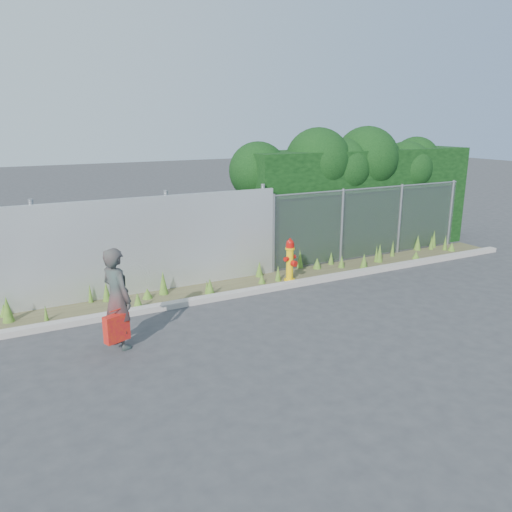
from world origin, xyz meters
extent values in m
plane|color=#353537|center=(0.00, 0.00, 0.00)|extent=(80.00, 80.00, 0.00)
cube|color=#9E968F|center=(0.00, 1.80, 0.06)|extent=(16.00, 0.22, 0.12)
cube|color=#4C462B|center=(0.00, 2.40, 0.01)|extent=(16.00, 1.20, 0.01)
cone|color=#3F6A20|center=(-1.11, 2.06, 0.21)|extent=(0.23, 0.23, 0.42)
cone|color=#3F6A20|center=(1.86, 3.00, 0.27)|extent=(0.18, 0.18, 0.53)
cone|color=#3F6A20|center=(-2.00, 2.66, 0.27)|extent=(0.21, 0.21, 0.55)
cone|color=#3F6A20|center=(-5.24, 2.87, 0.13)|extent=(0.20, 0.20, 0.27)
cone|color=#3F6A20|center=(6.88, 2.38, 0.13)|extent=(0.22, 0.22, 0.26)
cone|color=#3F6A20|center=(-2.76, 1.99, 0.19)|extent=(0.23, 0.23, 0.37)
cone|color=#3F6A20|center=(6.73, 2.95, 0.27)|extent=(0.16, 0.16, 0.54)
cone|color=#3F6A20|center=(3.38, 2.21, 0.17)|extent=(0.18, 0.18, 0.35)
cone|color=#3F6A20|center=(6.04, 2.93, 0.23)|extent=(0.21, 0.21, 0.46)
cone|color=#3F6A20|center=(0.54, 2.81, 0.20)|extent=(0.19, 0.19, 0.40)
cone|color=#3F6A20|center=(-3.10, 2.49, 0.19)|extent=(0.12, 0.12, 0.38)
cone|color=#3F6A20|center=(2.86, 2.50, 0.17)|extent=(0.18, 0.18, 0.34)
cone|color=#3F6A20|center=(-2.40, 2.55, 0.12)|extent=(0.23, 0.23, 0.24)
cone|color=#3F6A20|center=(4.04, 2.49, 0.24)|extent=(0.11, 0.11, 0.49)
cone|color=#3F6A20|center=(3.31, 2.13, 0.21)|extent=(0.21, 0.21, 0.43)
cone|color=#3F6A20|center=(-3.56, 2.87, 0.21)|extent=(0.10, 0.10, 0.43)
cone|color=#3F6A20|center=(6.46, 2.78, 0.22)|extent=(0.14, 0.14, 0.44)
cone|color=#3F6A20|center=(2.23, 2.72, 0.15)|extent=(0.23, 0.23, 0.29)
cone|color=#3F6A20|center=(-4.52, 2.24, 0.17)|extent=(0.09, 0.09, 0.34)
cone|color=#3F6A20|center=(-1.11, 2.26, 0.15)|extent=(0.11, 0.11, 0.31)
cone|color=#3F6A20|center=(-5.18, 2.52, 0.26)|extent=(0.23, 0.23, 0.53)
cone|color=#3F6A20|center=(6.77, 2.54, 0.23)|extent=(0.13, 0.13, 0.47)
cone|color=#3F6A20|center=(4.12, 2.44, 0.26)|extent=(0.18, 0.18, 0.52)
cone|color=#3F6A20|center=(2.79, 2.87, 0.18)|extent=(0.16, 0.16, 0.36)
cone|color=#3F6A20|center=(-3.23, 2.81, 0.22)|extent=(0.19, 0.19, 0.44)
cone|color=#3F6A20|center=(5.26, 2.21, 0.11)|extent=(0.22, 0.22, 0.22)
cone|color=#3F6A20|center=(0.33, 2.30, 0.12)|extent=(0.18, 0.18, 0.24)
cone|color=#3F6A20|center=(4.86, 2.73, 0.24)|extent=(0.13, 0.13, 0.47)
cone|color=#3F6A20|center=(0.78, 2.29, 0.20)|extent=(0.15, 0.15, 0.40)
cube|color=silver|center=(-3.25, 3.00, 1.10)|extent=(8.50, 0.08, 2.20)
cylinder|color=gray|center=(-4.50, 3.12, 1.15)|extent=(0.10, 0.10, 2.30)
cylinder|color=gray|center=(-1.70, 3.12, 1.15)|extent=(0.10, 0.10, 2.30)
cylinder|color=gray|center=(0.80, 3.12, 1.15)|extent=(0.10, 0.10, 2.30)
cube|color=gray|center=(4.25, 3.00, 1.00)|extent=(6.50, 0.03, 2.00)
cylinder|color=gray|center=(4.25, 3.00, 2.00)|extent=(6.50, 0.04, 0.04)
cylinder|color=gray|center=(1.05, 3.00, 1.02)|extent=(0.07, 0.07, 2.05)
cylinder|color=gray|center=(3.20, 3.00, 1.02)|extent=(0.07, 0.07, 2.05)
cylinder|color=gray|center=(5.30, 3.00, 1.02)|extent=(0.07, 0.07, 2.05)
cylinder|color=gray|center=(7.40, 3.00, 1.02)|extent=(0.07, 0.07, 2.05)
cube|color=black|center=(4.55, 4.00, 1.50)|extent=(7.30, 1.60, 3.00)
sphere|color=black|center=(1.29, 4.30, 2.49)|extent=(1.59, 1.59, 1.59)
sphere|color=black|center=(1.95, 4.25, 2.34)|extent=(1.35, 1.35, 1.35)
sphere|color=black|center=(3.02, 3.99, 2.72)|extent=(1.84, 1.84, 1.84)
sphere|color=black|center=(3.79, 3.90, 2.51)|extent=(1.68, 1.68, 1.68)
sphere|color=black|center=(4.70, 3.91, 2.74)|extent=(1.87, 1.87, 1.87)
sphere|color=black|center=(5.22, 4.03, 2.66)|extent=(1.42, 1.42, 1.42)
sphere|color=black|center=(6.22, 3.87, 2.40)|extent=(1.64, 1.64, 1.64)
sphere|color=black|center=(6.92, 4.18, 2.59)|extent=(1.49, 1.49, 1.49)
cylinder|color=yellow|center=(1.04, 2.19, 0.03)|extent=(0.27, 0.27, 0.06)
cylinder|color=yellow|center=(1.04, 2.19, 0.40)|extent=(0.17, 0.17, 0.81)
cylinder|color=yellow|center=(1.04, 2.19, 0.83)|extent=(0.23, 0.23, 0.05)
cylinder|color=#B20F0A|center=(1.04, 2.19, 0.89)|extent=(0.20, 0.20, 0.10)
sphere|color=#B20F0A|center=(1.04, 2.19, 0.96)|extent=(0.18, 0.18, 0.18)
cylinder|color=#B20F0A|center=(1.04, 2.19, 1.06)|extent=(0.05, 0.05, 0.05)
cylinder|color=#B20F0A|center=(0.91, 2.19, 0.59)|extent=(0.10, 0.10, 0.10)
cylinder|color=#B20F0A|center=(1.18, 2.19, 0.59)|extent=(0.10, 0.10, 0.10)
cylinder|color=#B20F0A|center=(1.04, 2.05, 0.48)|extent=(0.14, 0.11, 0.14)
imported|color=#0D574F|center=(-3.49, 0.43, 0.89)|extent=(0.63, 0.76, 1.78)
cube|color=#B20A1D|center=(-3.58, 0.21, 0.45)|extent=(0.43, 0.16, 0.47)
cylinder|color=#B20A1D|center=(-3.58, 0.21, 0.77)|extent=(0.20, 0.02, 0.02)
cube|color=black|center=(-3.41, 0.68, 1.11)|extent=(0.25, 0.11, 0.19)
camera|label=1|loc=(-5.12, -7.75, 3.82)|focal=35.00mm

